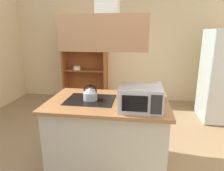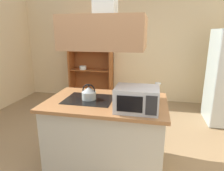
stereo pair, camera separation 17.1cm
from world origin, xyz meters
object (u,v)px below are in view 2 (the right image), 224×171
Objects in this scene: cutting_board at (129,95)px; microwave at (137,99)px; kettle at (89,93)px; wine_glass_on_counter at (158,87)px; dish_cabinet at (91,66)px.

cutting_board is 0.52m from microwave.
wine_glass_on_counter is (0.84, 0.20, 0.07)m from kettle.
dish_cabinet reaches higher than kettle.
kettle is 0.96× the size of wine_glass_on_counter.
dish_cabinet is 9.80× the size of kettle.
cutting_board is at bearing 106.59° from microwave.
kettle is 0.86m from wine_glass_on_counter.
kettle is 0.66m from microwave.
microwave is 2.23× the size of wine_glass_on_counter.
dish_cabinet is at bearing 124.25° from wine_glass_on_counter.
microwave reaches higher than cutting_board.
kettle is (0.80, -2.60, 0.12)m from dish_cabinet.
cutting_board is (0.47, 0.24, -0.08)m from kettle.
kettle reaches higher than cutting_board.
dish_cabinet reaches higher than microwave.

